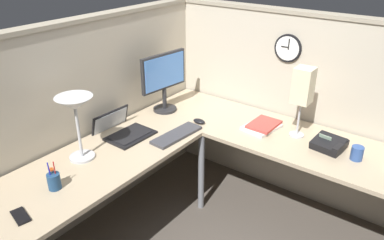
{
  "coord_description": "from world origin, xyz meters",
  "views": [
    {
      "loc": [
        -1.94,
        -1.32,
        2.07
      ],
      "look_at": [
        -0.09,
        0.06,
        0.95
      ],
      "focal_mm": 35.26,
      "sensor_mm": 36.0,
      "label": 1
    }
  ],
  "objects_px": {
    "monitor": "(164,78)",
    "office_phone": "(329,145)",
    "pen_cup": "(54,181)",
    "wall_clock": "(288,48)",
    "laptop": "(122,130)",
    "keyboard": "(177,135)",
    "book_stack": "(263,126)",
    "desk_lamp_paper": "(303,88)",
    "desk_lamp_dome": "(75,109)",
    "cell_phone": "(20,216)",
    "computer_mouse": "(199,121)",
    "coffee_mug": "(357,153)"
  },
  "relations": [
    {
      "from": "book_stack",
      "to": "desk_lamp_paper",
      "type": "xyz_separation_m",
      "value": [
        0.05,
        -0.26,
        0.36
      ]
    },
    {
      "from": "computer_mouse",
      "to": "monitor",
      "type": "bearing_deg",
      "value": 85.54
    },
    {
      "from": "pen_cup",
      "to": "cell_phone",
      "type": "xyz_separation_m",
      "value": [
        -0.26,
        -0.07,
        -0.05
      ]
    },
    {
      "from": "keyboard",
      "to": "cell_phone",
      "type": "distance_m",
      "value": 1.21
    },
    {
      "from": "desk_lamp_paper",
      "to": "coffee_mug",
      "type": "distance_m",
      "value": 0.57
    },
    {
      "from": "laptop",
      "to": "keyboard",
      "type": "relative_size",
      "value": 0.9
    },
    {
      "from": "computer_mouse",
      "to": "pen_cup",
      "type": "distance_m",
      "value": 1.23
    },
    {
      "from": "wall_clock",
      "to": "monitor",
      "type": "bearing_deg",
      "value": 122.55
    },
    {
      "from": "book_stack",
      "to": "cell_phone",
      "type": "bearing_deg",
      "value": 162.04
    },
    {
      "from": "monitor",
      "to": "desk_lamp_dome",
      "type": "relative_size",
      "value": 1.12
    },
    {
      "from": "book_stack",
      "to": "desk_lamp_paper",
      "type": "distance_m",
      "value": 0.45
    },
    {
      "from": "laptop",
      "to": "cell_phone",
      "type": "height_order",
      "value": "laptop"
    },
    {
      "from": "keyboard",
      "to": "cell_phone",
      "type": "bearing_deg",
      "value": 179.18
    },
    {
      "from": "keyboard",
      "to": "book_stack",
      "type": "relative_size",
      "value": 1.39
    },
    {
      "from": "keyboard",
      "to": "wall_clock",
      "type": "bearing_deg",
      "value": -24.46
    },
    {
      "from": "monitor",
      "to": "coffee_mug",
      "type": "distance_m",
      "value": 1.57
    },
    {
      "from": "book_stack",
      "to": "pen_cup",
      "type": "bearing_deg",
      "value": 156.6
    },
    {
      "from": "desk_lamp_paper",
      "to": "wall_clock",
      "type": "height_order",
      "value": "wall_clock"
    },
    {
      "from": "pen_cup",
      "to": "book_stack",
      "type": "distance_m",
      "value": 1.57
    },
    {
      "from": "coffee_mug",
      "to": "wall_clock",
      "type": "bearing_deg",
      "value": 62.37
    },
    {
      "from": "desk_lamp_dome",
      "to": "cell_phone",
      "type": "height_order",
      "value": "desk_lamp_dome"
    },
    {
      "from": "computer_mouse",
      "to": "desk_lamp_paper",
      "type": "bearing_deg",
      "value": -69.19
    },
    {
      "from": "monitor",
      "to": "coffee_mug",
      "type": "relative_size",
      "value": 5.21
    },
    {
      "from": "monitor",
      "to": "desk_lamp_dome",
      "type": "distance_m",
      "value": 0.93
    },
    {
      "from": "computer_mouse",
      "to": "coffee_mug",
      "type": "xyz_separation_m",
      "value": [
        0.19,
        -1.16,
        0.03
      ]
    },
    {
      "from": "laptop",
      "to": "desk_lamp_dome",
      "type": "bearing_deg",
      "value": -173.23
    },
    {
      "from": "desk_lamp_dome",
      "to": "office_phone",
      "type": "bearing_deg",
      "value": -49.47
    },
    {
      "from": "computer_mouse",
      "to": "wall_clock",
      "type": "xyz_separation_m",
      "value": [
        0.56,
        -0.45,
        0.55
      ]
    },
    {
      "from": "keyboard",
      "to": "wall_clock",
      "type": "height_order",
      "value": "wall_clock"
    },
    {
      "from": "office_phone",
      "to": "pen_cup",
      "type": "bearing_deg",
      "value": 141.22
    },
    {
      "from": "laptop",
      "to": "wall_clock",
      "type": "distance_m",
      "value": 1.44
    },
    {
      "from": "monitor",
      "to": "keyboard",
      "type": "relative_size",
      "value": 1.16
    },
    {
      "from": "monitor",
      "to": "office_phone",
      "type": "distance_m",
      "value": 1.39
    },
    {
      "from": "book_stack",
      "to": "coffee_mug",
      "type": "height_order",
      "value": "coffee_mug"
    },
    {
      "from": "monitor",
      "to": "laptop",
      "type": "xyz_separation_m",
      "value": [
        -0.52,
        -0.01,
        -0.27
      ]
    },
    {
      "from": "book_stack",
      "to": "coffee_mug",
      "type": "xyz_separation_m",
      "value": [
        -0.04,
        -0.71,
        0.03
      ]
    },
    {
      "from": "book_stack",
      "to": "coffee_mug",
      "type": "bearing_deg",
      "value": -92.85
    },
    {
      "from": "laptop",
      "to": "keyboard",
      "type": "distance_m",
      "value": 0.42
    },
    {
      "from": "cell_phone",
      "to": "office_phone",
      "type": "xyz_separation_m",
      "value": [
        1.69,
        -1.08,
        0.03
      ]
    },
    {
      "from": "keyboard",
      "to": "desk_lamp_dome",
      "type": "xyz_separation_m",
      "value": [
        -0.62,
        0.32,
        0.35
      ]
    },
    {
      "from": "computer_mouse",
      "to": "office_phone",
      "type": "distance_m",
      "value": 0.99
    },
    {
      "from": "cell_phone",
      "to": "wall_clock",
      "type": "height_order",
      "value": "wall_clock"
    },
    {
      "from": "cell_phone",
      "to": "office_phone",
      "type": "bearing_deg",
      "value": -19.71
    },
    {
      "from": "cell_phone",
      "to": "book_stack",
      "type": "bearing_deg",
      "value": -5.21
    },
    {
      "from": "cell_phone",
      "to": "desk_lamp_paper",
      "type": "xyz_separation_m",
      "value": [
        1.75,
        -0.81,
        0.38
      ]
    },
    {
      "from": "monitor",
      "to": "pen_cup",
      "type": "xyz_separation_m",
      "value": [
        -1.25,
        -0.21,
        -0.24
      ]
    },
    {
      "from": "keyboard",
      "to": "office_phone",
      "type": "height_order",
      "value": "office_phone"
    },
    {
      "from": "monitor",
      "to": "desk_lamp_paper",
      "type": "height_order",
      "value": "desk_lamp_paper"
    },
    {
      "from": "pen_cup",
      "to": "coffee_mug",
      "type": "xyz_separation_m",
      "value": [
        1.4,
        -1.34,
        -0.0
      ]
    },
    {
      "from": "book_stack",
      "to": "coffee_mug",
      "type": "distance_m",
      "value": 0.72
    }
  ]
}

